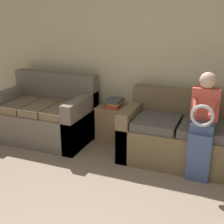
# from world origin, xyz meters

# --- Properties ---
(wall_back) EXTENTS (7.00, 0.06, 2.55)m
(wall_back) POSITION_xyz_m (0.00, 2.81, 1.27)
(wall_back) COLOR beige
(wall_back) RESTS_ON ground_plane
(couch_main) EXTENTS (2.06, 0.86, 0.88)m
(couch_main) POSITION_xyz_m (0.80, 2.30, 0.33)
(couch_main) COLOR brown
(couch_main) RESTS_ON ground_plane
(couch_side) EXTENTS (1.38, 0.90, 0.97)m
(couch_side) POSITION_xyz_m (-1.51, 2.25, 0.35)
(couch_side) COLOR #70665B
(couch_side) RESTS_ON ground_plane
(child_left_seated) EXTENTS (0.32, 0.38, 1.25)m
(child_left_seated) POSITION_xyz_m (0.80, 1.95, 0.70)
(child_left_seated) COLOR #475B8E
(child_left_seated) RESTS_ON ground_plane
(side_shelf) EXTENTS (0.52, 0.39, 0.52)m
(side_shelf) POSITION_xyz_m (-0.52, 2.57, 0.27)
(side_shelf) COLOR #9E7A51
(side_shelf) RESTS_ON ground_plane
(book_stack) EXTENTS (0.22, 0.29, 0.12)m
(book_stack) POSITION_xyz_m (-0.53, 2.56, 0.58)
(book_stack) COLOR #BC3833
(book_stack) RESTS_ON side_shelf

